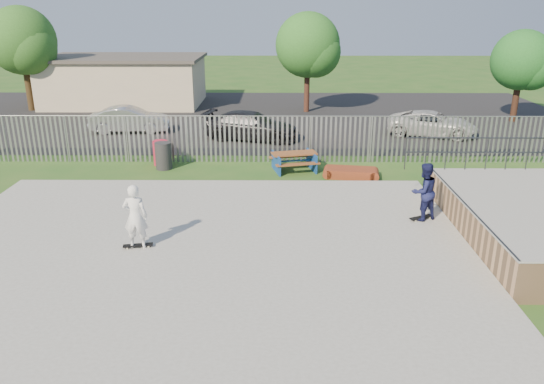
{
  "coord_description": "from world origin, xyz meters",
  "views": [
    {
      "loc": [
        2.15,
        -12.97,
        6.39
      ],
      "look_at": [
        2.04,
        2.0,
        1.1
      ],
      "focal_mm": 35.0,
      "sensor_mm": 36.0,
      "label": 1
    }
  ],
  "objects_px": {
    "skater_white": "(135,217)",
    "tree_left": "(22,41)",
    "car_white": "(432,124)",
    "funbox": "(351,173)",
    "car_silver": "(130,120)",
    "skater_navy": "(424,192)",
    "tree_mid": "(308,45)",
    "picnic_table": "(294,161)",
    "trash_bin_grey": "(163,156)",
    "tree_right": "(522,60)",
    "car_dark": "(252,126)",
    "trash_bin_red": "(161,153)"
  },
  "relations": [
    {
      "from": "tree_mid",
      "to": "picnic_table",
      "type": "bearing_deg",
      "value": -95.36
    },
    {
      "from": "tree_mid",
      "to": "car_silver",
      "type": "bearing_deg",
      "value": -148.83
    },
    {
      "from": "trash_bin_red",
      "to": "tree_mid",
      "type": "relative_size",
      "value": 0.17
    },
    {
      "from": "car_silver",
      "to": "skater_navy",
      "type": "height_order",
      "value": "skater_navy"
    },
    {
      "from": "skater_white",
      "to": "skater_navy",
      "type": "bearing_deg",
      "value": -167.03
    },
    {
      "from": "trash_bin_grey",
      "to": "skater_white",
      "type": "distance_m",
      "value": 7.9
    },
    {
      "from": "tree_right",
      "to": "skater_navy",
      "type": "xyz_separation_m",
      "value": [
        -9.26,
        -15.34,
        -2.42
      ]
    },
    {
      "from": "funbox",
      "to": "skater_navy",
      "type": "relative_size",
      "value": 1.06
    },
    {
      "from": "funbox",
      "to": "skater_white",
      "type": "xyz_separation_m",
      "value": [
        -6.71,
        -6.74,
        0.87
      ]
    },
    {
      "from": "picnic_table",
      "to": "tree_mid",
      "type": "xyz_separation_m",
      "value": [
        1.19,
        12.65,
        3.7
      ]
    },
    {
      "from": "funbox",
      "to": "skater_white",
      "type": "relative_size",
      "value": 1.06
    },
    {
      "from": "picnic_table",
      "to": "car_dark",
      "type": "bearing_deg",
      "value": 97.22
    },
    {
      "from": "car_white",
      "to": "tree_left",
      "type": "xyz_separation_m",
      "value": [
        -23.7,
        6.85,
        3.67
      ]
    },
    {
      "from": "car_dark",
      "to": "tree_right",
      "type": "relative_size",
      "value": 0.92
    },
    {
      "from": "picnic_table",
      "to": "trash_bin_grey",
      "type": "height_order",
      "value": "trash_bin_grey"
    },
    {
      "from": "trash_bin_red",
      "to": "trash_bin_grey",
      "type": "height_order",
      "value": "trash_bin_grey"
    },
    {
      "from": "funbox",
      "to": "tree_left",
      "type": "distance_m",
      "value": 23.57
    },
    {
      "from": "car_silver",
      "to": "skater_navy",
      "type": "distance_m",
      "value": 17.39
    },
    {
      "from": "tree_mid",
      "to": "tree_right",
      "type": "relative_size",
      "value": 1.17
    },
    {
      "from": "funbox",
      "to": "tree_mid",
      "type": "distance_m",
      "value": 14.13
    },
    {
      "from": "funbox",
      "to": "trash_bin_grey",
      "type": "bearing_deg",
      "value": -179.28
    },
    {
      "from": "picnic_table",
      "to": "trash_bin_red",
      "type": "distance_m",
      "value": 5.65
    },
    {
      "from": "picnic_table",
      "to": "skater_white",
      "type": "height_order",
      "value": "skater_white"
    },
    {
      "from": "funbox",
      "to": "tree_left",
      "type": "bearing_deg",
      "value": 152.29
    },
    {
      "from": "picnic_table",
      "to": "car_silver",
      "type": "height_order",
      "value": "car_silver"
    },
    {
      "from": "funbox",
      "to": "tree_left",
      "type": "xyz_separation_m",
      "value": [
        -18.62,
        13.85,
        4.13
      ]
    },
    {
      "from": "car_silver",
      "to": "car_dark",
      "type": "xyz_separation_m",
      "value": [
        6.51,
        -1.57,
        0.02
      ]
    },
    {
      "from": "trash_bin_red",
      "to": "car_silver",
      "type": "distance_m",
      "value": 6.68
    },
    {
      "from": "trash_bin_grey",
      "to": "tree_left",
      "type": "bearing_deg",
      "value": 130.91
    },
    {
      "from": "funbox",
      "to": "car_white",
      "type": "bearing_deg",
      "value": 62.95
    },
    {
      "from": "tree_mid",
      "to": "trash_bin_grey",
      "type": "bearing_deg",
      "value": -117.72
    },
    {
      "from": "car_dark",
      "to": "car_white",
      "type": "height_order",
      "value": "car_dark"
    },
    {
      "from": "car_silver",
      "to": "skater_white",
      "type": "relative_size",
      "value": 2.26
    },
    {
      "from": "funbox",
      "to": "tree_mid",
      "type": "xyz_separation_m",
      "value": [
        -1.02,
        13.54,
        3.9
      ]
    },
    {
      "from": "trash_bin_grey",
      "to": "tree_right",
      "type": "relative_size",
      "value": 0.21
    },
    {
      "from": "picnic_table",
      "to": "trash_bin_grey",
      "type": "xyz_separation_m",
      "value": [
        -5.36,
        0.2,
        0.17
      ]
    },
    {
      "from": "trash_bin_grey",
      "to": "car_white",
      "type": "bearing_deg",
      "value": 25.03
    },
    {
      "from": "car_silver",
      "to": "tree_left",
      "type": "relative_size",
      "value": 0.64
    },
    {
      "from": "funbox",
      "to": "car_dark",
      "type": "height_order",
      "value": "car_dark"
    },
    {
      "from": "skater_white",
      "to": "tree_mid",
      "type": "bearing_deg",
      "value": -106.79
    },
    {
      "from": "tree_left",
      "to": "tree_mid",
      "type": "height_order",
      "value": "tree_left"
    },
    {
      "from": "skater_white",
      "to": "tree_left",
      "type": "bearing_deg",
      "value": -61.09
    },
    {
      "from": "trash_bin_grey",
      "to": "trash_bin_red",
      "type": "bearing_deg",
      "value": 111.84
    },
    {
      "from": "car_dark",
      "to": "tree_left",
      "type": "bearing_deg",
      "value": 75.28
    },
    {
      "from": "tree_left",
      "to": "skater_white",
      "type": "height_order",
      "value": "tree_left"
    },
    {
      "from": "picnic_table",
      "to": "trash_bin_red",
      "type": "relative_size",
      "value": 2.0
    },
    {
      "from": "trash_bin_grey",
      "to": "tree_right",
      "type": "xyz_separation_m",
      "value": [
        18.37,
        9.57,
        2.91
      ]
    },
    {
      "from": "funbox",
      "to": "car_white",
      "type": "xyz_separation_m",
      "value": [
        5.08,
        7.0,
        0.46
      ]
    },
    {
      "from": "car_white",
      "to": "skater_white",
      "type": "relative_size",
      "value": 2.49
    },
    {
      "from": "funbox",
      "to": "tree_left",
      "type": "height_order",
      "value": "tree_left"
    }
  ]
}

